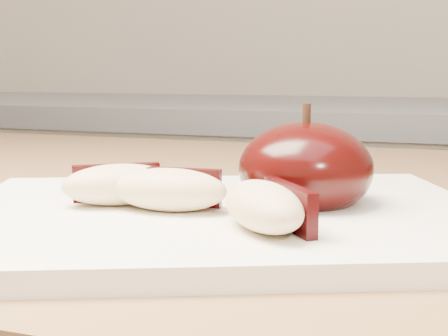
% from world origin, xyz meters
% --- Properties ---
extents(cutting_board, '(0.40, 0.35, 0.01)m').
position_xyz_m(cutting_board, '(-0.02, 0.36, 0.91)').
color(cutting_board, white).
rests_on(cutting_board, island_counter).
extents(apple_half, '(0.11, 0.11, 0.07)m').
position_xyz_m(apple_half, '(0.02, 0.39, 0.93)').
color(apple_half, black).
rests_on(apple_half, cutting_board).
extents(apple_wedge_a, '(0.08, 0.07, 0.03)m').
position_xyz_m(apple_wedge_a, '(-0.09, 0.34, 0.93)').
color(apple_wedge_a, beige).
rests_on(apple_wedge_a, cutting_board).
extents(apple_wedge_b, '(0.08, 0.04, 0.03)m').
position_xyz_m(apple_wedge_b, '(-0.05, 0.34, 0.93)').
color(apple_wedge_b, beige).
rests_on(apple_wedge_b, cutting_board).
extents(apple_wedge_c, '(0.07, 0.08, 0.03)m').
position_xyz_m(apple_wedge_c, '(0.02, 0.31, 0.93)').
color(apple_wedge_c, beige).
rests_on(apple_wedge_c, cutting_board).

